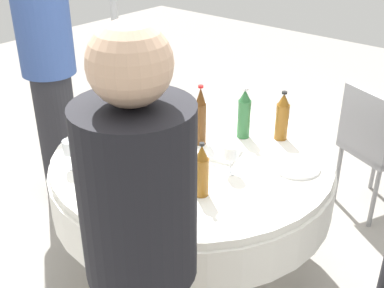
% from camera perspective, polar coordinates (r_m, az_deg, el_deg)
% --- Properties ---
extents(ground_plane, '(10.00, 10.00, 0.00)m').
position_cam_1_polar(ground_plane, '(2.94, -0.00, -13.89)').
color(ground_plane, gray).
extents(dining_table, '(1.46, 1.46, 0.74)m').
position_cam_1_polar(dining_table, '(2.58, -0.00, -4.00)').
color(dining_table, white).
rests_on(dining_table, ground_plane).
extents(bottle_brown_right, '(0.06, 0.06, 0.33)m').
position_cam_1_polar(bottle_brown_right, '(2.54, 1.00, 3.15)').
color(bottle_brown_right, '#593314').
rests_on(bottle_brown_right, dining_table).
extents(bottle_amber_west, '(0.06, 0.06, 0.26)m').
position_cam_1_polar(bottle_amber_west, '(2.12, 1.13, -3.22)').
color(bottle_amber_west, '#8C5619').
rests_on(bottle_amber_west, dining_table).
extents(bottle_amber_outer, '(0.07, 0.07, 0.27)m').
position_cam_1_polar(bottle_amber_outer, '(2.65, 10.49, 3.09)').
color(bottle_amber_outer, '#8C5619').
rests_on(bottle_amber_outer, dining_table).
extents(bottle_green_north, '(0.07, 0.07, 0.29)m').
position_cam_1_polar(bottle_green_north, '(2.64, 6.11, 3.46)').
color(bottle_green_north, '#2D6B38').
rests_on(bottle_green_north, dining_table).
extents(bottle_dark_green_east, '(0.07, 0.07, 0.30)m').
position_cam_1_polar(bottle_dark_green_east, '(2.49, -6.42, 2.07)').
color(bottle_dark_green_east, '#194728').
rests_on(bottle_dark_green_east, dining_table).
extents(bottle_green_mid, '(0.07, 0.07, 0.28)m').
position_cam_1_polar(bottle_green_mid, '(2.08, -4.11, -3.58)').
color(bottle_green_mid, '#2D6B38').
rests_on(bottle_green_mid, dining_table).
extents(bottle_clear_near, '(0.06, 0.06, 0.30)m').
position_cam_1_polar(bottle_clear_near, '(2.42, -0.82, 1.42)').
color(bottle_clear_near, silver).
rests_on(bottle_clear_near, dining_table).
extents(wine_glass_north, '(0.07, 0.07, 0.15)m').
position_cam_1_polar(wine_glass_north, '(2.30, 4.57, -1.03)').
color(wine_glass_north, white).
rests_on(wine_glass_north, dining_table).
extents(wine_glass_east, '(0.08, 0.08, 0.15)m').
position_cam_1_polar(wine_glass_east, '(2.40, -14.00, -0.45)').
color(wine_glass_east, white).
rests_on(wine_glass_east, dining_table).
extents(wine_glass_mid, '(0.06, 0.06, 0.14)m').
position_cam_1_polar(wine_glass_mid, '(2.98, -4.99, 5.71)').
color(wine_glass_mid, white).
rests_on(wine_glass_mid, dining_table).
extents(plate_far, '(0.24, 0.24, 0.02)m').
position_cam_1_polar(plate_far, '(2.43, 12.03, -2.59)').
color(plate_far, white).
rests_on(plate_far, dining_table).
extents(plate_inner, '(0.20, 0.20, 0.04)m').
position_cam_1_polar(plate_inner, '(2.79, -8.72, 1.97)').
color(plate_inner, white).
rests_on(plate_inner, dining_table).
extents(plate_left, '(0.23, 0.23, 0.04)m').
position_cam_1_polar(plate_left, '(2.83, -1.39, 2.63)').
color(plate_left, white).
rests_on(plate_left, dining_table).
extents(plate_rear, '(0.23, 0.23, 0.04)m').
position_cam_1_polar(plate_rear, '(2.34, -5.51, -3.24)').
color(plate_rear, white).
rests_on(plate_rear, dining_table).
extents(knife_west, '(0.17, 0.09, 0.00)m').
position_cam_1_polar(knife_west, '(2.54, -10.69, -1.25)').
color(knife_west, silver).
rests_on(knife_west, dining_table).
extents(folded_napkin, '(0.20, 0.20, 0.02)m').
position_cam_1_polar(folded_napkin, '(2.49, 3.48, -1.08)').
color(folded_napkin, white).
rests_on(folded_napkin, dining_table).
extents(person_west, '(0.34, 0.34, 1.68)m').
position_cam_1_polar(person_west, '(1.58, -5.79, -14.86)').
color(person_west, '#4C3F33').
rests_on(person_west, ground_plane).
extents(person_outer, '(0.34, 0.34, 1.64)m').
position_cam_1_polar(person_outer, '(3.28, -16.19, 7.23)').
color(person_outer, '#26262B').
rests_on(person_outer, ground_plane).
extents(chair_mid, '(0.53, 0.53, 0.87)m').
position_cam_1_polar(chair_mid, '(3.31, 20.45, 0.26)').
color(chair_mid, '#99999E').
rests_on(chair_mid, ground_plane).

